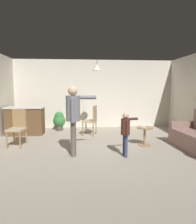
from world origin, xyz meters
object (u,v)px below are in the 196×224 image
(side_table_by_couch, at_px, (145,134))
(spare_remote_on_table, at_px, (144,127))
(kitchen_counter, at_px, (25,121))
(potted_plant_corner, at_px, (59,120))
(person_child, at_px, (126,129))
(dining_chair_by_counter, at_px, (18,126))
(dining_chair_near_wall, at_px, (92,119))
(person_adult, at_px, (74,113))

(side_table_by_couch, bearing_deg, spare_remote_on_table, -157.53)
(kitchen_counter, distance_m, potted_plant_corner, 1.22)
(kitchen_counter, height_order, person_child, person_child)
(dining_chair_by_counter, bearing_deg, side_table_by_couch, -173.48)
(dining_chair_near_wall, xyz_separation_m, spare_remote_on_table, (1.36, -1.38, -0.01))
(spare_remote_on_table, bearing_deg, potted_plant_corner, 138.35)
(person_child, distance_m, dining_chair_near_wall, 2.30)
(dining_chair_by_counter, height_order, dining_chair_near_wall, same)
(side_table_by_couch, relative_size, dining_chair_by_counter, 0.52)
(person_adult, relative_size, person_child, 1.58)
(dining_chair_near_wall, relative_size, potted_plant_corner, 1.41)
(person_child, height_order, spare_remote_on_table, person_child)
(person_adult, height_order, potted_plant_corner, person_adult)
(side_table_by_couch, distance_m, spare_remote_on_table, 0.21)
(side_table_by_couch, bearing_deg, person_adult, -161.51)
(person_child, xyz_separation_m, dining_chair_near_wall, (-0.67, 2.20, -0.09))
(person_adult, xyz_separation_m, spare_remote_on_table, (1.87, 0.62, -0.47))
(side_table_by_couch, distance_m, dining_chair_by_counter, 3.47)
(side_table_by_couch, bearing_deg, dining_chair_by_counter, 175.99)
(person_child, bearing_deg, dining_chair_near_wall, -171.05)
(potted_plant_corner, relative_size, spare_remote_on_table, 5.44)
(person_child, distance_m, potted_plant_corner, 3.59)
(person_child, xyz_separation_m, spare_remote_on_table, (0.68, 0.82, -0.10))
(kitchen_counter, xyz_separation_m, potted_plant_corner, (1.08, 0.57, -0.09))
(dining_chair_near_wall, xyz_separation_m, potted_plant_corner, (-1.17, 0.87, -0.16))
(person_adult, bearing_deg, dining_chair_by_counter, -119.39)
(person_child, bearing_deg, kitchen_counter, -138.58)
(person_child, height_order, dining_chair_by_counter, person_child)
(spare_remote_on_table, bearing_deg, person_child, -129.90)
(person_adult, relative_size, potted_plant_corner, 2.30)
(side_table_by_couch, distance_m, dining_chair_near_wall, 1.96)
(dining_chair_by_counter, xyz_separation_m, potted_plant_corner, (0.90, 1.99, -0.16))
(side_table_by_couch, relative_size, spare_remote_on_table, 4.00)
(kitchen_counter, relative_size, potted_plant_corner, 1.78)
(kitchen_counter, height_order, potted_plant_corner, kitchen_counter)
(dining_chair_near_wall, relative_size, spare_remote_on_table, 7.69)
(kitchen_counter, height_order, side_table_by_couch, kitchen_counter)
(side_table_by_couch, bearing_deg, person_child, -130.74)
(dining_chair_near_wall, bearing_deg, side_table_by_couch, -116.09)
(person_child, bearing_deg, person_adult, -107.31)
(dining_chair_near_wall, bearing_deg, potted_plant_corner, 72.01)
(kitchen_counter, distance_m, dining_chair_by_counter, 1.44)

